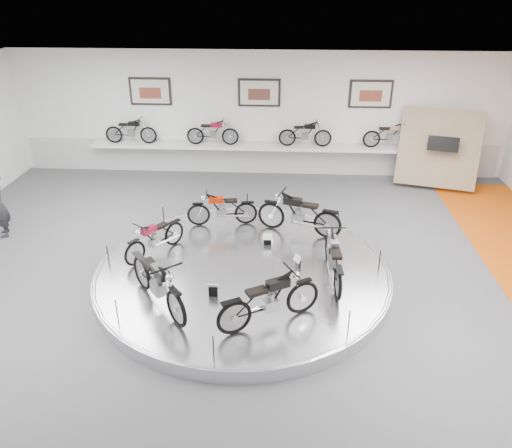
# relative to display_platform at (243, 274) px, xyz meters

# --- Properties ---
(floor) EXTENTS (16.00, 16.00, 0.00)m
(floor) POSITION_rel_display_platform_xyz_m (0.00, -0.30, -0.15)
(floor) COLOR #4D4D4F
(floor) RESTS_ON ground
(ceiling) EXTENTS (16.00, 16.00, 0.00)m
(ceiling) POSITION_rel_display_platform_xyz_m (0.00, -0.30, 3.85)
(ceiling) COLOR white
(ceiling) RESTS_ON wall_back
(wall_back) EXTENTS (16.00, 0.00, 16.00)m
(wall_back) POSITION_rel_display_platform_xyz_m (0.00, 6.70, 1.85)
(wall_back) COLOR white
(wall_back) RESTS_ON floor
(dado_band) EXTENTS (15.68, 0.04, 1.10)m
(dado_band) POSITION_rel_display_platform_xyz_m (0.00, 6.68, 0.40)
(dado_band) COLOR #BCBCBA
(dado_band) RESTS_ON floor
(display_platform) EXTENTS (6.40, 6.40, 0.30)m
(display_platform) POSITION_rel_display_platform_xyz_m (0.00, 0.00, 0.00)
(display_platform) COLOR silver
(display_platform) RESTS_ON floor
(platform_rim) EXTENTS (6.40, 6.40, 0.10)m
(platform_rim) POSITION_rel_display_platform_xyz_m (0.00, 0.00, 0.12)
(platform_rim) COLOR #B2B2BA
(platform_rim) RESTS_ON display_platform
(shelf) EXTENTS (11.00, 0.55, 0.10)m
(shelf) POSITION_rel_display_platform_xyz_m (0.00, 6.40, 0.85)
(shelf) COLOR silver
(shelf) RESTS_ON wall_back
(poster_left) EXTENTS (1.35, 0.06, 0.88)m
(poster_left) POSITION_rel_display_platform_xyz_m (-3.50, 6.66, 2.55)
(poster_left) COLOR beige
(poster_left) RESTS_ON wall_back
(poster_center) EXTENTS (1.35, 0.06, 0.88)m
(poster_center) POSITION_rel_display_platform_xyz_m (0.00, 6.66, 2.55)
(poster_center) COLOR beige
(poster_center) RESTS_ON wall_back
(poster_right) EXTENTS (1.35, 0.06, 0.88)m
(poster_right) POSITION_rel_display_platform_xyz_m (3.50, 6.66, 2.55)
(poster_right) COLOR beige
(poster_right) RESTS_ON wall_back
(display_panel) EXTENTS (2.56, 1.52, 2.30)m
(display_panel) POSITION_rel_display_platform_xyz_m (5.60, 5.80, 1.10)
(display_panel) COLOR #947E5D
(display_panel) RESTS_ON floor
(shelf_bike_a) EXTENTS (1.22, 0.43, 0.73)m
(shelf_bike_a) POSITION_rel_display_platform_xyz_m (-4.20, 6.40, 1.27)
(shelf_bike_a) COLOR black
(shelf_bike_a) RESTS_ON shelf
(shelf_bike_b) EXTENTS (1.22, 0.43, 0.73)m
(shelf_bike_b) POSITION_rel_display_platform_xyz_m (-1.50, 6.40, 1.27)
(shelf_bike_b) COLOR maroon
(shelf_bike_b) RESTS_ON shelf
(shelf_bike_c) EXTENTS (1.22, 0.43, 0.73)m
(shelf_bike_c) POSITION_rel_display_platform_xyz_m (1.50, 6.40, 1.27)
(shelf_bike_c) COLOR black
(shelf_bike_c) RESTS_ON shelf
(shelf_bike_d) EXTENTS (1.22, 0.43, 0.73)m
(shelf_bike_d) POSITION_rel_display_platform_xyz_m (4.20, 6.40, 1.27)
(shelf_bike_d) COLOR #B8B7BD
(shelf_bike_d) RESTS_ON shelf
(bike_a) EXTENTS (1.92, 1.16, 1.07)m
(bike_a) POSITION_rel_display_platform_xyz_m (1.24, 1.74, 0.68)
(bike_a) COLOR black
(bike_a) RESTS_ON display_platform
(bike_b) EXTENTS (1.57, 0.74, 0.89)m
(bike_b) POSITION_rel_display_platform_xyz_m (-0.69, 2.09, 0.60)
(bike_b) COLOR #AC1E02
(bike_b) RESTS_ON display_platform
(bike_c) EXTENTS (1.27, 1.52, 0.87)m
(bike_c) POSITION_rel_display_platform_xyz_m (-2.03, 0.48, 0.59)
(bike_c) COLOR maroon
(bike_c) RESTS_ON display_platform
(bike_d) EXTENTS (1.68, 1.86, 1.09)m
(bike_d) POSITION_rel_display_platform_xyz_m (-1.50, -1.47, 0.70)
(bike_d) COLOR black
(bike_d) RESTS_ON display_platform
(bike_e) EXTENTS (1.84, 1.41, 1.04)m
(bike_e) POSITION_rel_display_platform_xyz_m (0.64, -1.88, 0.67)
(bike_e) COLOR black
(bike_e) RESTS_ON display_platform
(bike_f) EXTENTS (0.71, 1.76, 1.01)m
(bike_f) POSITION_rel_display_platform_xyz_m (1.92, -0.32, 0.66)
(bike_f) COLOR #B8B7BD
(bike_f) RESTS_ON display_platform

